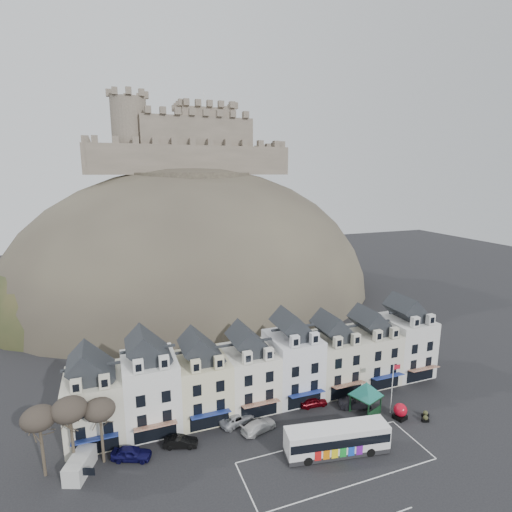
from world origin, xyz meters
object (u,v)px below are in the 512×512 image
Objects in this scene: flagpole at (393,385)px; car_silver at (237,419)px; car_white at (259,426)px; bus at (337,438)px; red_buoy at (400,411)px; car_black at (181,442)px; car_navy at (131,453)px; car_charcoal at (355,403)px; white_van at (80,465)px; bus_shelter at (366,389)px; car_maroon at (313,402)px.

flagpole is 1.53× the size of car_silver.
flagpole is 1.49× the size of car_white.
bus is 5.75× the size of red_buoy.
car_navy is at bearing 109.73° from car_black.
car_silver is at bearing 143.57° from bus.
car_silver is 16.74m from car_charcoal.
car_black is (11.10, 0.47, -0.36)m from white_van.
car_silver is (-17.34, 3.84, -2.82)m from bus_shelter.
bus_shelter is 1.39× the size of car_silver.
car_black is (-28.40, 3.15, -3.51)m from flagpole.
flagpole is at bearing 17.59° from white_van.
car_silver is at bearing -58.81° from car_navy.
car_charcoal is (-4.08, 2.68, -3.45)m from flagpole.
car_white reaches higher than car_black.
car_white is (-15.19, 1.34, -2.79)m from bus_shelter.
bus is 12.41m from flagpole.
red_buoy is at bearing 15.35° from white_van.
car_navy is 0.93× the size of car_white.
car_maroon is (24.80, 2.19, -0.09)m from car_navy.
bus is 2.77× the size of car_navy.
car_navy is (-22.69, 7.37, -1.14)m from bus.
bus is 2.86× the size of car_charcoal.
car_silver is (18.86, 2.50, -0.35)m from white_van.
red_buoy is 3.45m from flagpole.
flagpole is at bearing -73.09° from car_navy.
red_buoy reaches higher than car_navy.
bus_shelter is 15.51m from car_white.
bus is at bearing -154.20° from car_silver.
bus is 10.08m from car_white.
bus is 2.57× the size of car_white.
bus_shelter is 1.47× the size of car_navy.
bus is 10.04m from bus_shelter.
red_buoy is 19.16m from car_white.
bus is at bearing 170.96° from car_maroon.
flagpole is (3.29, -1.34, 0.67)m from bus_shelter.
bus_shelter reaches higher than car_silver.
white_van reaches higher than car_silver.
car_navy is 1.13× the size of car_maroon.
car_white is at bearing 108.58° from car_maroon.
white_van is at bearing 157.91° from bus_shelter.
car_silver is at bearing 165.89° from flagpole.
car_maroon is (-9.28, 5.18, -3.49)m from flagpole.
red_buoy is at bearing -126.24° from car_silver.
car_navy is at bearing 81.02° from car_silver.
white_van is 35.41m from car_charcoal.
bus_shelter reaches higher than car_charcoal.
flagpole reaches higher than car_black.
car_silver is at bearing 29.03° from white_van.
bus_shelter is at bearing -112.45° from car_white.
bus_shelter is 17.99m from car_silver.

